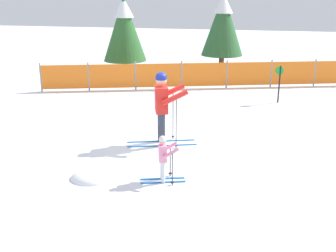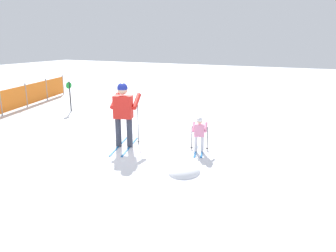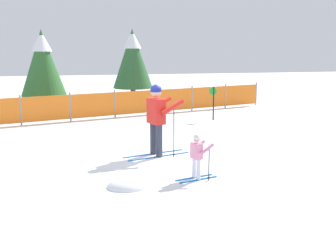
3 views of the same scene
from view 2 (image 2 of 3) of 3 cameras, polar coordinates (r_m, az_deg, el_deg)
ground_plane at (r=9.48m, az=-8.03°, el=-3.45°), size 60.00×60.00×0.00m
skier_adult at (r=9.16m, az=-7.77°, el=3.00°), size 1.75×0.98×1.82m
skier_child at (r=8.77m, az=5.49°, el=-1.07°), size 0.93×0.52×0.97m
trail_marker at (r=14.38m, az=-16.75°, el=5.56°), size 0.28×0.06×1.26m
snow_mound at (r=7.60m, az=2.82°, el=-8.07°), size 0.85×0.72×0.34m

